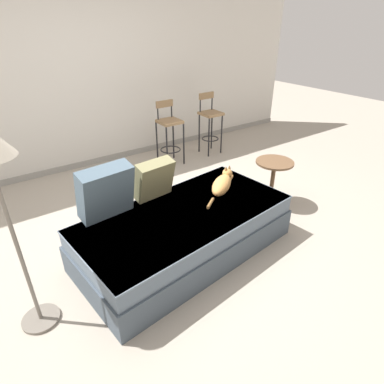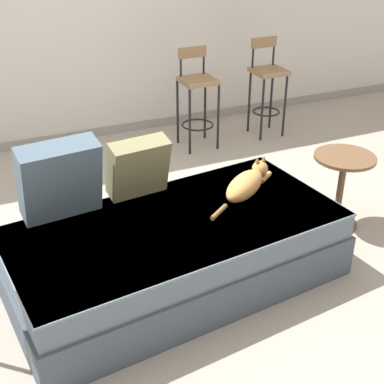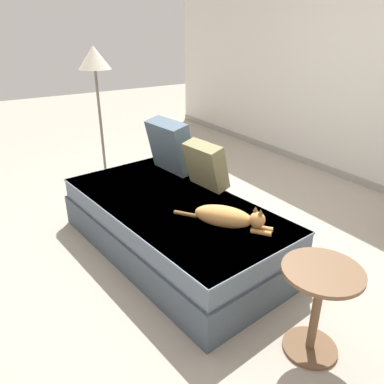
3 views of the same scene
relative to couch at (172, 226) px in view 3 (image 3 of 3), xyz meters
name	(u,v)px [view 3 (image 3 of 3)]	position (x,y,z in m)	size (l,w,h in m)	color
ground_plane	(211,236)	(0.00, 0.40, -0.23)	(16.00, 16.00, 0.00)	#A89E8E
wall_baseboard_trim	(361,181)	(0.00, 2.60, -0.19)	(8.00, 0.02, 0.09)	gray
couch	(172,226)	(0.00, 0.00, 0.00)	(2.15, 1.24, 0.45)	#44505B
throw_pillow_corner	(170,146)	(-0.61, 0.34, 0.47)	(0.50, 0.32, 0.50)	#4C6070
throw_pillow_middle	(206,165)	(-0.10, 0.40, 0.43)	(0.41, 0.27, 0.41)	#847F56
cat	(227,217)	(0.56, 0.13, 0.30)	(0.65, 0.46, 0.19)	tan
side_table	(318,299)	(1.37, 0.15, 0.14)	(0.44, 0.44, 0.57)	brown
floor_lamp	(95,72)	(-1.38, -0.05, 1.09)	(0.32, 0.32, 1.57)	slate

